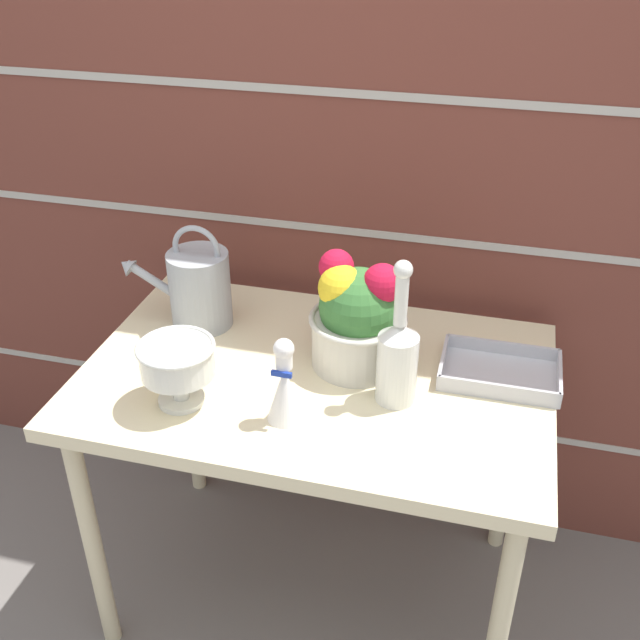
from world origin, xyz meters
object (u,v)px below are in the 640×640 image
object	(u,v)px
watering_can	(198,287)
glass_decanter	(398,356)
crystal_pedestal_bowl	(177,363)
flower_planter	(357,316)
figurine_vase	(285,387)
wire_tray	(499,373)

from	to	relation	value
watering_can	glass_decanter	world-z (taller)	glass_decanter
watering_can	crystal_pedestal_bowl	xyz separation A→B (m)	(0.09, -0.32, -0.00)
flower_planter	figurine_vase	size ratio (longest dim) A/B	1.38
flower_planter	watering_can	bearing A→B (deg)	170.00
glass_decanter	figurine_vase	distance (m)	0.25
crystal_pedestal_bowl	watering_can	bearing A→B (deg)	105.01
glass_decanter	watering_can	bearing A→B (deg)	160.50
watering_can	wire_tray	world-z (taller)	watering_can
flower_planter	wire_tray	bearing A→B (deg)	4.37
watering_can	glass_decanter	size ratio (longest dim) A/B	0.88
watering_can	crystal_pedestal_bowl	world-z (taller)	watering_can
watering_can	glass_decanter	xyz separation A→B (m)	(0.54, -0.19, 0.01)
flower_planter	wire_tray	size ratio (longest dim) A/B	1.01
watering_can	figurine_vase	size ratio (longest dim) A/B	1.51
crystal_pedestal_bowl	glass_decanter	world-z (taller)	glass_decanter
crystal_pedestal_bowl	figurine_vase	xyz separation A→B (m)	(0.24, 0.00, -0.02)
figurine_vase	wire_tray	bearing A→B (deg)	31.88
glass_decanter	figurine_vase	world-z (taller)	glass_decanter
crystal_pedestal_bowl	wire_tray	xyz separation A→B (m)	(0.67, 0.27, -0.09)
flower_planter	figurine_vase	bearing A→B (deg)	-112.18
figurine_vase	wire_tray	world-z (taller)	figurine_vase
glass_decanter	wire_tray	bearing A→B (deg)	32.88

